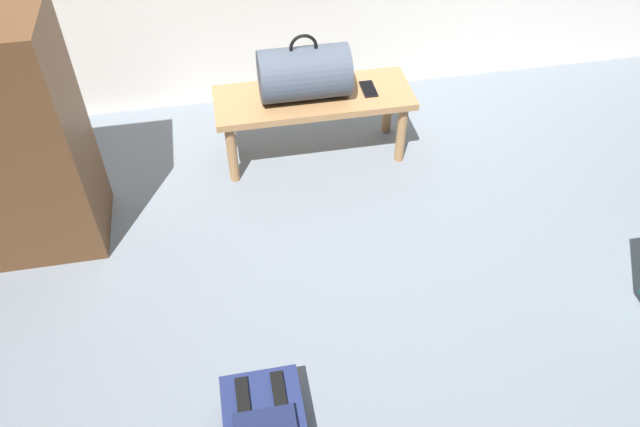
{
  "coord_description": "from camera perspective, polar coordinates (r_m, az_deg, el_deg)",
  "views": [
    {
      "loc": [
        -0.57,
        -1.66,
        2.15
      ],
      "look_at": [
        -0.21,
        0.24,
        0.25
      ],
      "focal_mm": 35.03,
      "sensor_mm": 36.0,
      "label": 1
    }
  ],
  "objects": [
    {
      "name": "side_cabinet",
      "position": [
        2.91,
        -26.4,
        5.97
      ],
      "size": [
        0.56,
        0.44,
        1.1
      ],
      "color": "brown",
      "rests_on": "ground"
    },
    {
      "name": "duffel_bag_slate",
      "position": [
        3.11,
        -1.47,
        12.71
      ],
      "size": [
        0.44,
        0.26,
        0.34
      ],
      "color": "#475160",
      "rests_on": "bench"
    },
    {
      "name": "bench",
      "position": [
        3.22,
        -0.59,
        9.94
      ],
      "size": [
        1.0,
        0.36,
        0.38
      ],
      "color": "#A87A4C",
      "rests_on": "ground"
    },
    {
      "name": "ground_plane",
      "position": [
        2.77,
        5.21,
        -6.54
      ],
      "size": [
        6.6,
        6.6,
        0.0
      ],
      "primitive_type": "plane",
      "color": "slate"
    },
    {
      "name": "cell_phone",
      "position": [
        3.24,
        4.44,
        11.28
      ],
      "size": [
        0.07,
        0.14,
        0.01
      ],
      "color": "black",
      "rests_on": "bench"
    }
  ]
}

